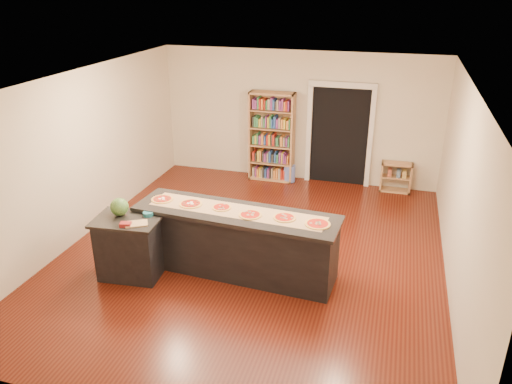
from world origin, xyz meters
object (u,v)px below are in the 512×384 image
(kitchen_island, at_px, (236,242))
(watermelon, at_px, (119,207))
(bookshelf, at_px, (272,137))
(waste_bin, at_px, (289,173))
(low_shelf, at_px, (396,177))
(side_counter, at_px, (130,247))

(kitchen_island, relative_size, watermelon, 11.42)
(watermelon, bearing_deg, bookshelf, 74.75)
(waste_bin, distance_m, watermelon, 4.66)
(low_shelf, distance_m, waste_bin, 2.26)
(bookshelf, bearing_deg, kitchen_island, -83.25)
(low_shelf, xyz_separation_m, watermelon, (-3.86, -4.36, 0.76))
(kitchen_island, height_order, low_shelf, kitchen_island)
(bookshelf, relative_size, low_shelf, 3.09)
(bookshelf, relative_size, watermelon, 7.28)
(bookshelf, height_order, low_shelf, bookshelf)
(kitchen_island, distance_m, watermelon, 1.79)
(waste_bin, xyz_separation_m, watermelon, (-1.60, -4.29, 0.89))
(kitchen_island, bearing_deg, watermelon, -160.82)
(bookshelf, height_order, waste_bin, bookshelf)
(low_shelf, bearing_deg, side_counter, -129.90)
(side_counter, xyz_separation_m, low_shelf, (3.71, 4.44, -0.16))
(kitchen_island, height_order, watermelon, watermelon)
(kitchen_island, relative_size, bookshelf, 1.57)
(side_counter, distance_m, waste_bin, 4.61)
(bookshelf, xyz_separation_m, watermelon, (-1.18, -4.32, 0.10))
(waste_bin, relative_size, watermelon, 1.39)
(side_counter, relative_size, bookshelf, 0.49)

